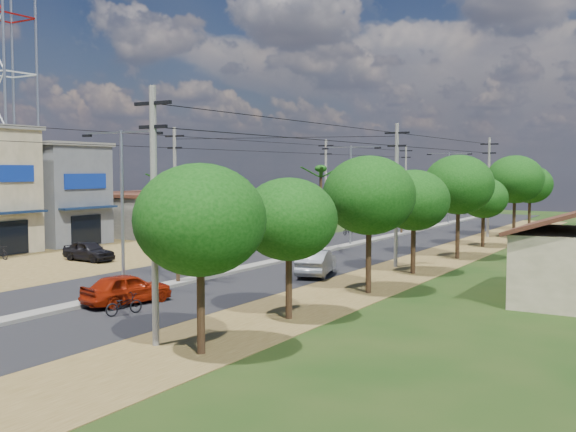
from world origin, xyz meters
name	(u,v)px	position (x,y,z in m)	size (l,w,h in m)	color
ground	(124,297)	(0.00, 0.00, 0.00)	(160.00, 160.00, 0.00)	black
road	(285,260)	(0.00, 15.00, 0.02)	(12.00, 110.00, 0.04)	black
median	(307,255)	(0.00, 18.00, 0.09)	(1.00, 90.00, 0.18)	#605E56
dirt_lot_west	(50,257)	(-15.00, 8.00, 0.02)	(18.00, 46.00, 0.04)	#52421C
dirt_shoulder_east	(405,270)	(8.50, 15.00, 0.01)	(5.00, 90.00, 0.03)	#52421C
shophouse_grey	(51,193)	(-21.98, 14.00, 4.16)	(9.00, 6.40, 8.30)	#52555A
low_shed	(145,213)	(-21.00, 24.00, 1.97)	(10.40, 10.40, 3.95)	#605E56
telecom_tower	(7,16)	(-27.00, 14.00, 19.12)	(3.80, 3.80, 43.00)	gray
tree_east_a	(200,220)	(9.50, -6.00, 4.49)	(4.40, 4.40, 6.37)	black
tree_east_b	(289,220)	(9.30, 0.00, 4.11)	(4.00, 4.00, 5.83)	black
tree_east_c	(369,195)	(9.70, 7.00, 4.86)	(4.60, 4.60, 6.83)	black
tree_east_d	(414,200)	(9.40, 14.00, 4.34)	(4.20, 4.20, 6.13)	black
tree_east_e	(458,185)	(9.60, 22.00, 5.09)	(4.80, 4.80, 7.14)	black
tree_east_f	(484,198)	(9.20, 30.00, 3.89)	(3.80, 3.80, 5.52)	black
tree_east_g	(515,179)	(9.80, 38.00, 5.24)	(5.00, 5.00, 7.38)	black
tree_east_h	(530,184)	(9.50, 46.00, 4.64)	(4.40, 4.40, 6.52)	black
palm_median_near	(177,181)	(0.00, 4.00, 5.54)	(2.00, 2.00, 6.15)	black
palm_median_mid	(321,173)	(0.00, 20.00, 5.90)	(2.00, 2.00, 6.55)	black
palm_median_far	(402,179)	(0.00, 36.00, 5.26)	(2.00, 2.00, 5.85)	black
streetlight_near	(122,198)	(0.00, 0.00, 4.79)	(5.10, 0.18, 8.00)	gray
streetlight_mid	(351,186)	(0.00, 25.00, 4.79)	(5.10, 0.18, 8.00)	gray
streetlight_far	(449,181)	(0.00, 50.00, 4.79)	(5.10, 0.18, 8.00)	gray
utility_pole_w_b	(175,190)	(-7.00, 12.00, 4.76)	(1.60, 0.24, 9.00)	#605E56
utility_pole_w_c	(326,184)	(-7.00, 34.00, 4.76)	(1.60, 0.24, 9.00)	#605E56
utility_pole_w_d	(406,180)	(-7.00, 55.00, 4.76)	(1.60, 0.24, 9.00)	#605E56
utility_pole_e_a	(154,210)	(7.50, -6.00, 4.76)	(1.60, 0.24, 9.00)	#605E56
utility_pole_e_b	(396,192)	(7.50, 16.00, 4.76)	(1.60, 0.24, 9.00)	#605E56
utility_pole_e_c	(489,185)	(7.50, 38.00, 4.76)	(1.60, 0.24, 9.00)	#605E56
car_red_near	(127,289)	(1.50, -1.30, 0.71)	(1.68, 4.17, 1.42)	maroon
car_silver_mid	(316,263)	(4.86, 10.47, 0.75)	(1.58, 4.53, 1.49)	gray
car_white_far	(312,234)	(-3.72, 25.45, 0.79)	(2.22, 5.45, 1.58)	#BABAB5
car_parked_dark	(89,251)	(-11.10, 7.96, 0.67)	(1.59, 3.95, 1.35)	black
moto_rider_east	(124,305)	(3.02, -3.03, 0.44)	(0.59, 1.69, 0.89)	black
moto_rider_west_a	(275,242)	(-5.00, 21.63, 0.41)	(0.54, 1.56, 0.82)	black
moto_rider_west_b	(348,231)	(-3.99, 32.75, 0.44)	(0.42, 1.48, 0.89)	black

